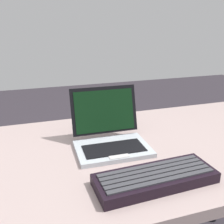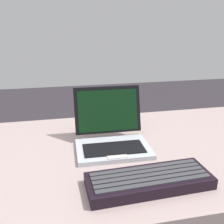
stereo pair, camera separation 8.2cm
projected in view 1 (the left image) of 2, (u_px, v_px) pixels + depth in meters
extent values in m
cube|color=#A58E8A|center=(89.00, 159.00, 0.86)|extent=(1.76, 0.69, 0.04)
cylinder|color=black|center=(219.00, 169.00, 1.48)|extent=(0.06, 0.06, 0.70)
cube|color=#B0B7BE|center=(113.00, 149.00, 0.88)|extent=(0.25, 0.18, 0.01)
cube|color=black|center=(114.00, 148.00, 0.86)|extent=(0.20, 0.10, 0.00)
cube|color=beige|center=(119.00, 156.00, 0.81)|extent=(0.06, 0.03, 0.00)
cube|color=black|center=(104.00, 110.00, 0.94)|extent=(0.24, 0.06, 0.16)
cube|color=black|center=(105.00, 111.00, 0.94)|extent=(0.22, 0.05, 0.14)
cube|color=silver|center=(105.00, 116.00, 0.94)|extent=(0.21, 0.01, 0.01)
cube|color=black|center=(155.00, 178.00, 0.70)|extent=(0.34, 0.13, 0.03)
cube|color=#38383D|center=(163.00, 181.00, 0.66)|extent=(0.31, 0.03, 0.00)
cube|color=#38383D|center=(159.00, 177.00, 0.68)|extent=(0.31, 0.03, 0.00)
cube|color=#38383D|center=(156.00, 173.00, 0.69)|extent=(0.31, 0.03, 0.00)
cube|color=#38383D|center=(152.00, 169.00, 0.71)|extent=(0.31, 0.03, 0.00)
cube|color=#38383D|center=(149.00, 166.00, 0.73)|extent=(0.31, 0.03, 0.00)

